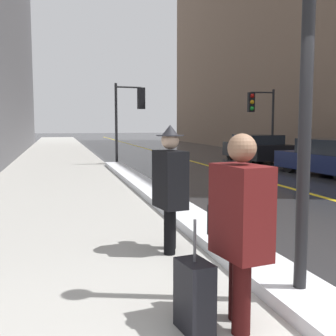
{
  "coord_description": "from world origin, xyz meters",
  "views": [
    {
      "loc": [
        -2.01,
        -2.14,
        1.71
      ],
      "look_at": [
        -0.4,
        4.0,
        1.05
      ],
      "focal_mm": 45.0,
      "sensor_mm": 36.0,
      "label": 1
    }
  ],
  "objects_px": {
    "traffic_light_near": "(132,107)",
    "pedestrian_in_glasses": "(170,184)",
    "parked_car_black": "(256,148)",
    "rolling_suitcase": "(194,297)",
    "parked_car_navy": "(335,158)",
    "lamp_post": "(308,36)",
    "traffic_light_far": "(259,110)",
    "pedestrian_with_shoulder_bag": "(240,222)"
  },
  "relations": [
    {
      "from": "traffic_light_near",
      "to": "pedestrian_in_glasses",
      "type": "bearing_deg",
      "value": -104.29
    },
    {
      "from": "pedestrian_in_glasses",
      "to": "parked_car_black",
      "type": "bearing_deg",
      "value": 139.81
    },
    {
      "from": "pedestrian_with_shoulder_bag",
      "to": "pedestrian_in_glasses",
      "type": "distance_m",
      "value": 2.18
    },
    {
      "from": "pedestrian_in_glasses",
      "to": "parked_car_black",
      "type": "height_order",
      "value": "pedestrian_in_glasses"
    },
    {
      "from": "parked_car_black",
      "to": "lamp_post",
      "type": "bearing_deg",
      "value": 157.44
    },
    {
      "from": "traffic_light_far",
      "to": "traffic_light_near",
      "type": "bearing_deg",
      "value": 4.42
    },
    {
      "from": "lamp_post",
      "to": "rolling_suitcase",
      "type": "bearing_deg",
      "value": -165.7
    },
    {
      "from": "rolling_suitcase",
      "to": "traffic_light_far",
      "type": "bearing_deg",
      "value": 142.26
    },
    {
      "from": "traffic_light_near",
      "to": "pedestrian_in_glasses",
      "type": "distance_m",
      "value": 12.59
    },
    {
      "from": "rolling_suitcase",
      "to": "traffic_light_near",
      "type": "bearing_deg",
      "value": 162.8
    },
    {
      "from": "parked_car_black",
      "to": "pedestrian_with_shoulder_bag",
      "type": "bearing_deg",
      "value": 155.47
    },
    {
      "from": "traffic_light_far",
      "to": "parked_car_navy",
      "type": "bearing_deg",
      "value": 91.14
    },
    {
      "from": "parked_car_navy",
      "to": "parked_car_black",
      "type": "distance_m",
      "value": 5.9
    },
    {
      "from": "traffic_light_far",
      "to": "pedestrian_with_shoulder_bag",
      "type": "bearing_deg",
      "value": 65.27
    },
    {
      "from": "traffic_light_near",
      "to": "parked_car_navy",
      "type": "height_order",
      "value": "traffic_light_near"
    },
    {
      "from": "traffic_light_near",
      "to": "rolling_suitcase",
      "type": "bearing_deg",
      "value": -104.59
    },
    {
      "from": "pedestrian_with_shoulder_bag",
      "to": "pedestrian_in_glasses",
      "type": "xyz_separation_m",
      "value": [
        -0.02,
        2.18,
        0.02
      ]
    },
    {
      "from": "pedestrian_in_glasses",
      "to": "parked_car_navy",
      "type": "height_order",
      "value": "pedestrian_in_glasses"
    },
    {
      "from": "pedestrian_in_glasses",
      "to": "lamp_post",
      "type": "bearing_deg",
      "value": 13.61
    },
    {
      "from": "pedestrian_in_glasses",
      "to": "pedestrian_with_shoulder_bag",
      "type": "bearing_deg",
      "value": -8.73
    },
    {
      "from": "traffic_light_near",
      "to": "pedestrian_in_glasses",
      "type": "relative_size",
      "value": 1.99
    },
    {
      "from": "pedestrian_with_shoulder_bag",
      "to": "parked_car_black",
      "type": "distance_m",
      "value": 16.64
    },
    {
      "from": "traffic_light_near",
      "to": "parked_car_black",
      "type": "bearing_deg",
      "value": -4.18
    },
    {
      "from": "traffic_light_near",
      "to": "traffic_light_far",
      "type": "distance_m",
      "value": 5.98
    },
    {
      "from": "traffic_light_near",
      "to": "traffic_light_far",
      "type": "relative_size",
      "value": 1.03
    },
    {
      "from": "traffic_light_near",
      "to": "parked_car_black",
      "type": "xyz_separation_m",
      "value": [
        5.92,
        0.25,
        -1.86
      ]
    },
    {
      "from": "lamp_post",
      "to": "rolling_suitcase",
      "type": "distance_m",
      "value": 2.51
    },
    {
      "from": "traffic_light_near",
      "to": "pedestrian_with_shoulder_bag",
      "type": "height_order",
      "value": "traffic_light_near"
    },
    {
      "from": "traffic_light_far",
      "to": "pedestrian_in_glasses",
      "type": "relative_size",
      "value": 1.94
    },
    {
      "from": "traffic_light_near",
      "to": "parked_car_black",
      "type": "distance_m",
      "value": 6.21
    },
    {
      "from": "pedestrian_in_glasses",
      "to": "parked_car_navy",
      "type": "bearing_deg",
      "value": 122.73
    },
    {
      "from": "lamp_post",
      "to": "traffic_light_far",
      "type": "bearing_deg",
      "value": 64.64
    },
    {
      "from": "parked_car_navy",
      "to": "rolling_suitcase",
      "type": "xyz_separation_m",
      "value": [
        -7.87,
        -8.92,
        -0.28
      ]
    },
    {
      "from": "traffic_light_near",
      "to": "rolling_suitcase",
      "type": "distance_m",
      "value": 14.86
    },
    {
      "from": "traffic_light_near",
      "to": "parked_car_navy",
      "type": "bearing_deg",
      "value": -50.73
    },
    {
      "from": "lamp_post",
      "to": "traffic_light_far",
      "type": "xyz_separation_m",
      "value": [
        6.85,
        14.46,
        -0.12
      ]
    },
    {
      "from": "lamp_post",
      "to": "traffic_light_near",
      "type": "xyz_separation_m",
      "value": [
        0.88,
        14.27,
        -0.05
      ]
    },
    {
      "from": "traffic_light_near",
      "to": "pedestrian_in_glasses",
      "type": "height_order",
      "value": "traffic_light_near"
    },
    {
      "from": "traffic_light_near",
      "to": "rolling_suitcase",
      "type": "xyz_separation_m",
      "value": [
        -2.04,
        -14.57,
        -2.15
      ]
    },
    {
      "from": "traffic_light_far",
      "to": "parked_car_black",
      "type": "xyz_separation_m",
      "value": [
        -0.06,
        0.06,
        -1.79
      ]
    },
    {
      "from": "lamp_post",
      "to": "parked_car_navy",
      "type": "height_order",
      "value": "lamp_post"
    },
    {
      "from": "lamp_post",
      "to": "parked_car_navy",
      "type": "bearing_deg",
      "value": 52.12
    }
  ]
}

